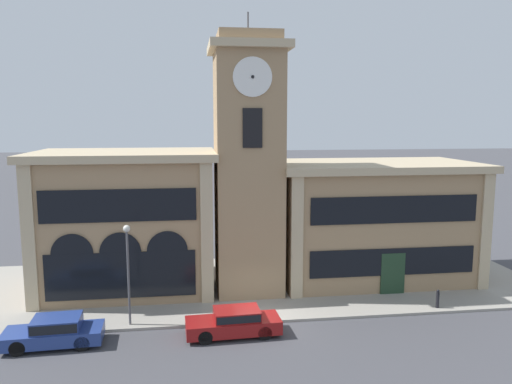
% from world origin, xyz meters
% --- Properties ---
extents(ground_plane, '(300.00, 300.00, 0.00)m').
position_xyz_m(ground_plane, '(0.00, 0.00, 0.00)').
color(ground_plane, '#424247').
extents(sidewalk_kerb, '(37.64, 12.31, 0.15)m').
position_xyz_m(sidewalk_kerb, '(0.00, 6.15, 0.07)').
color(sidewalk_kerb, gray).
rests_on(sidewalk_kerb, ground_plane).
extents(clock_tower, '(4.62, 4.62, 16.78)m').
position_xyz_m(clock_tower, '(0.00, 5.12, 7.85)').
color(clock_tower, '#9E7F5B').
rests_on(clock_tower, ground_plane).
extents(town_hall_left_wing, '(11.03, 7.84, 8.71)m').
position_xyz_m(town_hall_left_wing, '(-7.43, 6.70, 4.38)').
color(town_hall_left_wing, '#9E7F5B').
rests_on(town_hall_left_wing, ground_plane).
extents(town_hall_right_wing, '(13.26, 7.84, 7.86)m').
position_xyz_m(town_hall_right_wing, '(8.54, 6.71, 3.96)').
color(town_hall_right_wing, '#9E7F5B').
rests_on(town_hall_right_wing, ground_plane).
extents(parked_car_near, '(4.60, 2.00, 1.40)m').
position_xyz_m(parked_car_near, '(-9.99, -1.18, 0.74)').
color(parked_car_near, navy).
rests_on(parked_car_near, ground_plane).
extents(parked_car_mid, '(4.74, 1.94, 1.35)m').
position_xyz_m(parked_car_mid, '(-1.48, -1.18, 0.71)').
color(parked_car_mid, maroon).
rests_on(parked_car_mid, ground_plane).
extents(street_lamp, '(0.36, 0.36, 5.23)m').
position_xyz_m(street_lamp, '(-6.72, 0.54, 3.63)').
color(street_lamp, '#4C4C51').
rests_on(street_lamp, sidewalk_kerb).
extents(bollard, '(0.18, 0.18, 1.06)m').
position_xyz_m(bollard, '(10.13, 0.55, 0.67)').
color(bollard, black).
rests_on(bollard, sidewalk_kerb).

